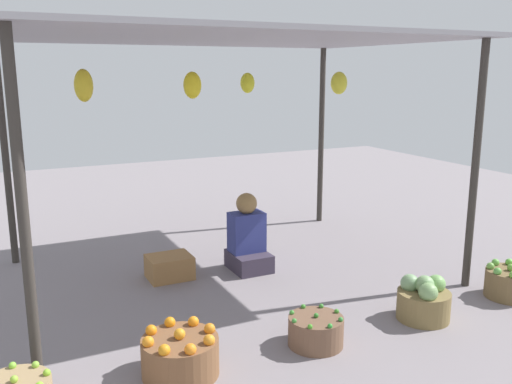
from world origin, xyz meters
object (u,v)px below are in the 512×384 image
object	(u,v)px
vendor_person	(248,240)
basket_oranges	(180,355)
wooden_crate_near_vendor	(170,267)
basket_green_apples	(510,283)
basket_cabbages	(424,301)
basket_green_chilies	(316,331)

from	to	relation	value
vendor_person	basket_oranges	world-z (taller)	vendor_person
basket_oranges	wooden_crate_near_vendor	distance (m)	1.76
basket_oranges	wooden_crate_near_vendor	world-z (taller)	basket_oranges
basket_green_apples	wooden_crate_near_vendor	bearing A→B (deg)	145.54
basket_oranges	wooden_crate_near_vendor	size ratio (longest dim) A/B	1.23
vendor_person	basket_cabbages	world-z (taller)	vendor_person
basket_oranges	basket_cabbages	distance (m)	2.03
basket_cabbages	wooden_crate_near_vendor	size ratio (longest dim) A/B	1.02
basket_oranges	vendor_person	bearing A→B (deg)	52.20
vendor_person	basket_green_apples	distance (m)	2.44
wooden_crate_near_vendor	basket_green_apples	bearing A→B (deg)	-34.46
basket_oranges	basket_green_apples	bearing A→B (deg)	-1.07
wooden_crate_near_vendor	basket_green_chilies	bearing A→B (deg)	-72.45
basket_oranges	basket_green_chilies	size ratio (longest dim) A/B	1.26
basket_green_chilies	wooden_crate_near_vendor	distance (m)	1.84
basket_green_chilies	basket_oranges	bearing A→B (deg)	177.17
vendor_person	basket_cabbages	size ratio (longest dim) A/B	1.85
vendor_person	basket_cabbages	distance (m)	1.85
basket_green_apples	wooden_crate_near_vendor	distance (m)	3.11
vendor_person	wooden_crate_near_vendor	xyz separation A→B (m)	(-0.79, 0.10, -0.19)
basket_green_chilies	basket_green_apples	bearing A→B (deg)	-0.18
basket_cabbages	basket_green_apples	distance (m)	1.00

